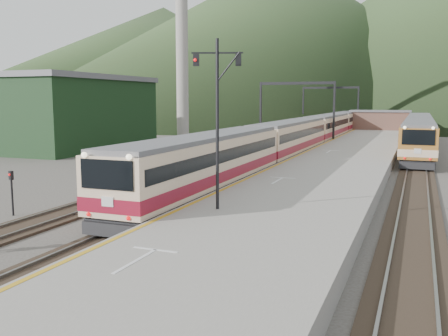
% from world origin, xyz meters
% --- Properties ---
extents(track_main, '(2.60, 200.00, 0.23)m').
position_xyz_m(track_main, '(0.00, 40.00, 0.07)').
color(track_main, black).
rests_on(track_main, ground).
extents(track_far, '(2.60, 200.00, 0.23)m').
position_xyz_m(track_far, '(-5.00, 40.00, 0.07)').
color(track_far, black).
rests_on(track_far, ground).
extents(track_second, '(2.60, 200.00, 0.23)m').
position_xyz_m(track_second, '(11.50, 40.00, 0.07)').
color(track_second, black).
rests_on(track_second, ground).
extents(platform, '(8.00, 100.00, 1.00)m').
position_xyz_m(platform, '(5.60, 38.00, 0.50)').
color(platform, gray).
rests_on(platform, ground).
extents(gantry_near, '(9.55, 0.25, 8.00)m').
position_xyz_m(gantry_near, '(-2.85, 55.00, 5.59)').
color(gantry_near, black).
rests_on(gantry_near, ground).
extents(gantry_far, '(9.55, 0.25, 8.00)m').
position_xyz_m(gantry_far, '(-2.85, 80.00, 5.59)').
color(gantry_far, black).
rests_on(gantry_far, ground).
extents(warehouse, '(14.50, 20.50, 8.60)m').
position_xyz_m(warehouse, '(-28.00, 42.00, 4.32)').
color(warehouse, black).
rests_on(warehouse, ground).
extents(smokestack, '(1.80, 1.80, 30.00)m').
position_xyz_m(smokestack, '(-22.00, 62.00, 15.00)').
color(smokestack, '#9E998E').
rests_on(smokestack, ground).
extents(station_shed, '(9.40, 4.40, 3.10)m').
position_xyz_m(station_shed, '(5.60, 78.00, 2.57)').
color(station_shed, brown).
rests_on(station_shed, platform).
extents(hill_a, '(180.00, 180.00, 60.00)m').
position_xyz_m(hill_a, '(-40.00, 190.00, 30.00)').
color(hill_a, '#314527').
rests_on(hill_a, ground).
extents(hill_d, '(200.00, 200.00, 55.00)m').
position_xyz_m(hill_d, '(-120.00, 240.00, 27.50)').
color(hill_d, '#314527').
rests_on(hill_d, ground).
extents(main_train, '(2.97, 81.28, 3.62)m').
position_xyz_m(main_train, '(0.00, 50.79, 2.04)').
color(main_train, beige).
rests_on(main_train, track_main).
extents(second_train, '(3.01, 40.98, 3.67)m').
position_xyz_m(second_train, '(11.50, 56.39, 2.07)').
color(second_train, '#A56829').
rests_on(second_train, track_second).
extents(signal_mast, '(2.10, 0.84, 7.36)m').
position_xyz_m(signal_mast, '(3.38, 13.56, 5.47)').
color(signal_mast, black).
rests_on(signal_mast, platform).
extents(short_signal_b, '(0.26, 0.22, 2.27)m').
position_xyz_m(short_signal_b, '(-2.27, 26.22, 1.46)').
color(short_signal_b, black).
rests_on(short_signal_b, ground).
extents(short_signal_c, '(0.26, 0.22, 2.27)m').
position_xyz_m(short_signal_c, '(-7.33, 12.53, 1.46)').
color(short_signal_c, black).
rests_on(short_signal_c, ground).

